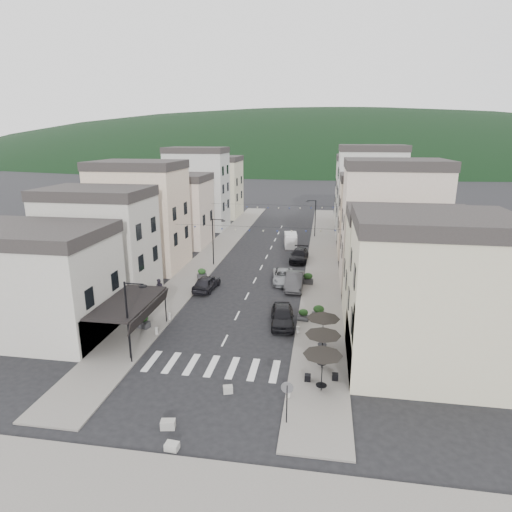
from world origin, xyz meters
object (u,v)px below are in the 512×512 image
(delivery_van, at_px, (291,239))
(parked_car_a, at_px, (282,316))
(pedestrian_a, at_px, (145,307))
(parked_car_d, at_px, (299,255))
(pedestrian_b, at_px, (159,288))
(parked_car_c, at_px, (283,276))
(parked_car_e, at_px, (207,283))
(parked_car_b, at_px, (294,281))

(delivery_van, bearing_deg, parked_car_a, -93.87)
(pedestrian_a, bearing_deg, parked_car_d, 27.25)
(parked_car_a, relative_size, delivery_van, 1.08)
(pedestrian_a, height_order, pedestrian_b, pedestrian_b)
(parked_car_c, relative_size, parked_car_e, 1.09)
(parked_car_a, distance_m, delivery_van, 27.67)
(parked_car_e, relative_size, pedestrian_a, 2.76)
(parked_car_b, xyz_separation_m, pedestrian_b, (-13.17, -5.06, 0.21))
(parked_car_b, distance_m, delivery_van, 18.34)
(parked_car_e, relative_size, pedestrian_b, 2.46)
(parked_car_c, xyz_separation_m, parked_car_d, (1.24, 8.79, 0.07))
(parked_car_d, height_order, pedestrian_b, pedestrian_b)
(pedestrian_a, bearing_deg, parked_car_b, 6.54)
(parked_car_a, xyz_separation_m, parked_car_c, (-1.02, 11.17, -0.13))
(parked_car_d, bearing_deg, parked_car_e, -122.92)
(parked_car_b, relative_size, pedestrian_b, 2.73)
(parked_car_c, height_order, parked_car_e, parked_car_e)
(delivery_van, bearing_deg, parked_car_e, -116.86)
(parked_car_a, height_order, pedestrian_a, pedestrian_a)
(parked_car_e, relative_size, delivery_van, 1.03)
(parked_car_d, xyz_separation_m, parked_car_e, (-9.03, -12.51, 0.02))
(parked_car_e, xyz_separation_m, pedestrian_a, (-3.57, -7.84, 0.17))
(parked_car_c, height_order, parked_car_d, parked_car_d)
(pedestrian_b, bearing_deg, delivery_van, 93.15)
(pedestrian_b, bearing_deg, parked_car_d, 79.18)
(parked_car_e, bearing_deg, parked_car_b, -162.44)
(parked_car_e, height_order, pedestrian_b, pedestrian_b)
(parked_car_a, relative_size, parked_car_c, 0.96)
(parked_car_d, relative_size, pedestrian_b, 2.81)
(parked_car_d, bearing_deg, delivery_van, 105.77)
(parked_car_b, relative_size, parked_car_e, 1.11)
(parked_car_d, xyz_separation_m, pedestrian_a, (-12.59, -20.35, 0.19))
(pedestrian_a, distance_m, pedestrian_b, 4.73)
(parked_car_c, distance_m, parked_car_d, 8.88)
(parked_car_b, bearing_deg, pedestrian_a, -142.30)
(parked_car_c, bearing_deg, pedestrian_b, -156.67)
(parked_car_a, xyz_separation_m, parked_car_e, (-8.80, 7.45, -0.04))
(parked_car_a, height_order, parked_car_d, parked_car_a)
(parked_car_d, xyz_separation_m, pedestrian_b, (-13.04, -15.64, 0.29))
(pedestrian_b, bearing_deg, pedestrian_a, -55.57)
(parked_car_c, height_order, delivery_van, delivery_van)
(parked_car_d, bearing_deg, pedestrian_a, -118.85)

